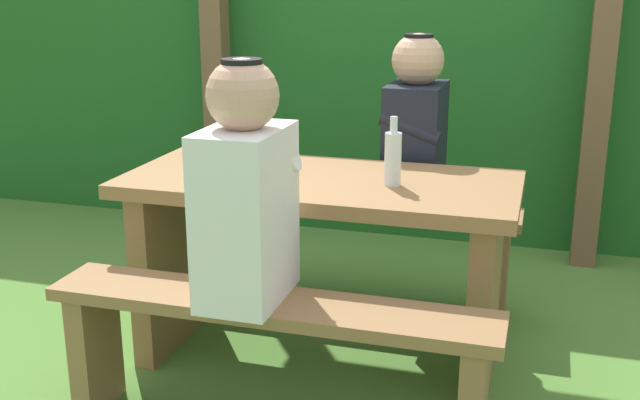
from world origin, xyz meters
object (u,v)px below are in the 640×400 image
drinking_glass (269,156)px  bottle_left (393,157)px  bench_near (270,340)px  person_black_coat (415,130)px  picnic_table (320,237)px  person_white_shirt (246,192)px  bench_far (355,232)px

drinking_glass → bottle_left: (0.49, -0.12, 0.05)m
bench_near → bottle_left: bearing=62.2°
bench_near → bottle_left: 0.75m
bench_near → bottle_left: (0.27, 0.51, 0.48)m
person_black_coat → picnic_table: bearing=-115.0°
bench_near → person_black_coat: bearing=76.9°
picnic_table → person_black_coat: size_ratio=1.95×
person_white_shirt → bench_near: bearing=-2.8°
person_white_shirt → person_black_coat: (0.32, 1.07, 0.00)m
person_black_coat → drinking_glass: size_ratio=8.10×
person_white_shirt → bench_far: bearing=86.4°
person_black_coat → bottle_left: (0.02, -0.56, 0.01)m
person_white_shirt → picnic_table: bearing=82.7°
drinking_glass → person_white_shirt: bearing=-75.9°
bench_near → person_black_coat: person_black_coat is taller
person_white_shirt → drinking_glass: 0.65m
picnic_table → bench_near: (0.00, -0.54, -0.15)m
person_black_coat → drinking_glass: (-0.47, -0.44, -0.04)m
bench_near → bottle_left: bottle_left is taller
bench_far → bottle_left: (0.27, -0.57, 0.48)m
bench_near → drinking_glass: 0.79m
bench_far → person_black_coat: 0.53m
drinking_glass → bench_near: bearing=-70.3°
picnic_table → bench_near: size_ratio=1.00×
bench_far → drinking_glass: drinking_glass is taller
bench_near → bench_far: 1.07m
drinking_glass → bottle_left: size_ratio=0.37×
bench_near → drinking_glass: drinking_glass is taller
picnic_table → bench_far: 0.56m
bench_near → bottle_left: size_ratio=5.88×
bench_far → person_black_coat: size_ratio=1.95×
person_white_shirt → drinking_glass: bearing=104.1°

